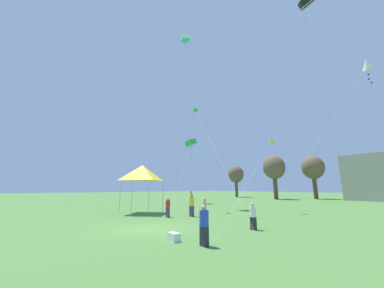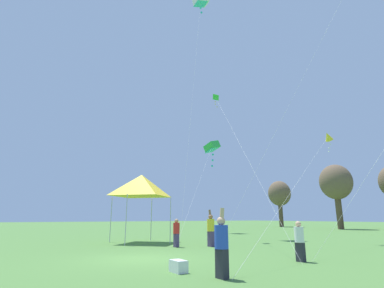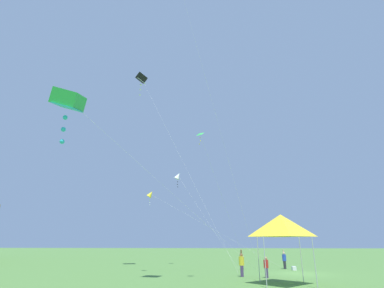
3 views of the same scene
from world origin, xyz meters
TOP-DOWN VIEW (x-y plane):
  - ground_plane at (0.00, 0.00)m, footprint 220.00×220.00m
  - festival_tent at (-7.38, 2.86)m, footprint 3.31×3.31m
  - cooler_box at (3.39, -0.24)m, footprint 0.60×0.35m
  - person_white_shirt at (3.87, 4.72)m, footprint 0.35×0.35m
  - person_yellow_shirt at (-2.74, 5.31)m, footprint 0.42×0.42m
  - person_blue_shirt at (4.83, 0.30)m, footprint 0.39×0.39m
  - person_red_shirt at (-3.51, 3.49)m, footprint 0.36×0.36m
  - kite_green_box_0 at (-15.57, 14.73)m, footprint 12.74×11.92m
  - kite_yellow_diamond_2 at (-0.19, 13.53)m, footprint 5.72×13.63m
  - kite_white_diamond_3 at (8.55, 11.97)m, footprint 4.85×7.39m
  - kite_black_box_4 at (3.71, 16.21)m, footprint 7.07×11.69m
  - kite_green_delta_5 at (-5.97, 8.34)m, footprint 10.85×4.62m

SIDE VIEW (x-z plane):
  - ground_plane at x=0.00m, z-range 0.00..0.00m
  - cooler_box at x=3.39m, z-range 0.00..0.35m
  - person_white_shirt at x=3.87m, z-range 0.06..1.52m
  - person_red_shirt at x=-3.51m, z-range 0.06..1.59m
  - person_blue_shirt at x=4.83m, z-range -0.03..1.85m
  - person_yellow_shirt at x=-2.74m, z-range -0.03..2.01m
  - festival_tent at x=-7.38m, z-range 1.49..5.93m
  - kite_yellow_diamond_2 at x=-0.19m, z-range 3.27..10.77m
  - kite_green_box_0 at x=-15.57m, z-range 4.36..14.65m
  - kite_white_diamond_3 at x=8.55m, z-range 5.06..16.26m
  - kite_green_delta_5 at x=-5.97m, z-range 5.05..16.27m
  - kite_black_box_4 at x=3.71m, z-range 10.61..33.86m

